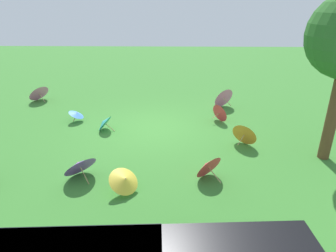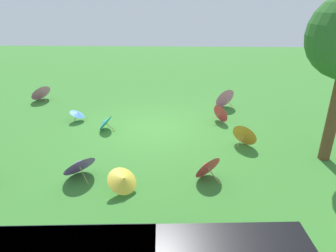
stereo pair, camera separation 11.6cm
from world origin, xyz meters
name	(u,v)px [view 1 (the left image)]	position (x,y,z in m)	size (l,w,h in m)	color
ground	(153,129)	(0.00, 0.00, 0.00)	(40.00, 40.00, 0.00)	#387A2D
parasol_red_0	(221,112)	(-2.53, -0.76, 0.36)	(0.70, 0.76, 0.71)	tan
parasol_yellow_0	(125,180)	(0.39, 3.84, 0.36)	(0.98, 0.98, 0.64)	tan
parasol_pink_0	(38,92)	(5.40, -3.02, 0.41)	(1.11, 1.16, 0.82)	tan
parasol_red_1	(207,166)	(-1.62, 3.16, 0.37)	(0.89, 0.85, 0.74)	tan
parasol_teal_0	(104,122)	(1.70, 0.20, 0.31)	(0.70, 0.76, 0.61)	tan
parasol_orange_0	(245,133)	(-3.01, 1.21, 0.40)	(0.92, 0.85, 0.80)	tan
parasol_pink_2	(222,97)	(-2.81, -2.36, 0.45)	(1.04, 0.94, 0.91)	tan
parasol_blue_1	(77,114)	(2.91, -0.60, 0.31)	(0.58, 0.60, 0.49)	tan
parasol_purple_0	(79,165)	(1.65, 3.21, 0.38)	(1.09, 1.09, 0.76)	tan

